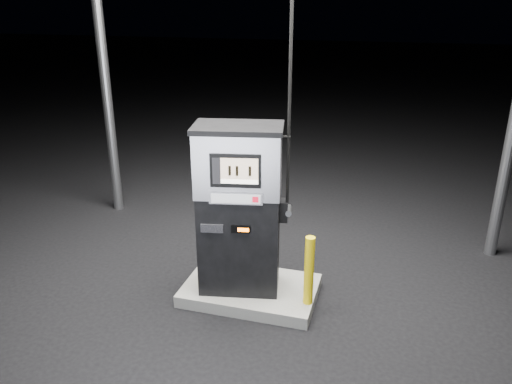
# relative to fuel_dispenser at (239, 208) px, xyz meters

# --- Properties ---
(ground) EXTENTS (80.00, 80.00, 0.00)m
(ground) POSITION_rel_fuel_dispenser_xyz_m (0.12, 0.05, -1.18)
(ground) COLOR black
(ground) RESTS_ON ground
(pump_island) EXTENTS (1.60, 1.00, 0.15)m
(pump_island) POSITION_rel_fuel_dispenser_xyz_m (0.12, 0.05, -1.10)
(pump_island) COLOR slate
(pump_island) RESTS_ON ground
(fuel_dispenser) EXTENTS (1.15, 0.77, 4.15)m
(fuel_dispenser) POSITION_rel_fuel_dispenser_xyz_m (0.00, 0.00, 0.00)
(fuel_dispenser) COLOR black
(fuel_dispenser) RESTS_ON pump_island
(bollard_left) EXTENTS (0.14, 0.14, 0.96)m
(bollard_left) POSITION_rel_fuel_dispenser_xyz_m (-0.43, -0.05, -0.55)
(bollard_left) COLOR yellow
(bollard_left) RESTS_ON pump_island
(bollard_right) EXTENTS (0.11, 0.11, 0.84)m
(bollard_right) POSITION_rel_fuel_dispenser_xyz_m (0.86, -0.13, -0.61)
(bollard_right) COLOR yellow
(bollard_right) RESTS_ON pump_island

